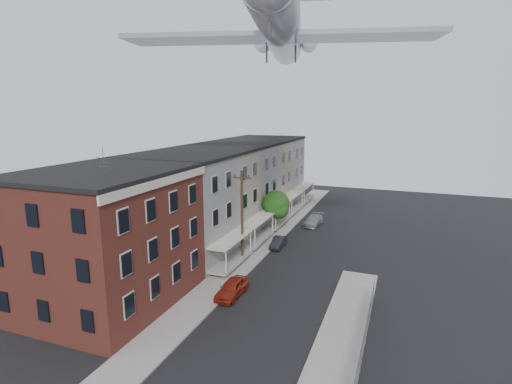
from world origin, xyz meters
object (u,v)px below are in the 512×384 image
street_tree (277,205)px  car_near (232,288)px  car_mid (278,242)px  airplane (281,28)px  utility_pole (242,215)px  car_far (313,220)px

street_tree → car_near: size_ratio=1.30×
car_near → car_mid: bearing=91.1°
car_mid → airplane: bearing=-73.7°
street_tree → car_near: 17.21m
utility_pole → car_far: (3.68, 14.82, -4.04)m
street_tree → car_mid: bearing=-70.2°
utility_pole → car_far: bearing=76.0°
car_near → car_far: size_ratio=0.92×
utility_pole → airplane: (2.86, 2.55, 17.01)m
car_mid → car_far: size_ratio=0.76×
utility_pole → car_mid: bearing=69.2°
car_near → car_far: car_near is taller
car_near → car_far: bearing=86.6°
utility_pole → car_mid: 6.98m
utility_pole → airplane: 17.43m
utility_pole → car_far: utility_pole is taller
utility_pole → car_near: (2.00, -6.98, -3.99)m
car_mid → street_tree: bearing=108.4°
car_mid → airplane: (0.86, -2.72, 21.14)m
utility_pole → street_tree: size_ratio=1.73×
street_tree → utility_pole: bearing=-91.9°
car_mid → car_far: bearing=78.7°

